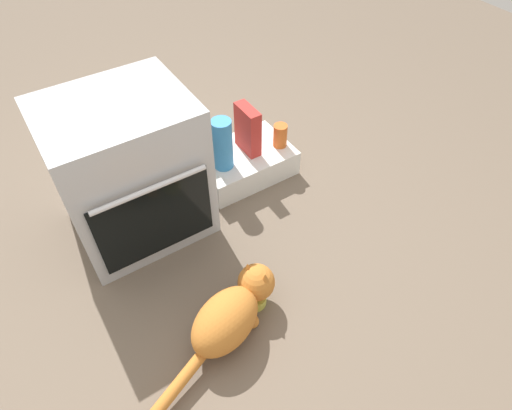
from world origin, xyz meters
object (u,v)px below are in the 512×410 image
cat (231,313)px  water_bottle (222,144)px  oven (129,172)px  pantry_cabinet (244,162)px  cereal_box (248,130)px  food_bowl (254,298)px  juice_carton (202,138)px  sauce_jar (280,136)px

cat → water_bottle: size_ratio=2.38×
oven → pantry_cabinet: 0.73m
pantry_cabinet → cereal_box: cereal_box is taller
food_bowl → juice_carton: (0.22, 0.89, 0.25)m
oven → food_bowl: (0.24, -0.73, -0.34)m
pantry_cabinet → juice_carton: 0.31m
sauce_jar → pantry_cabinet: bearing=163.4°
cat → juice_carton: size_ratio=2.97×
juice_carton → pantry_cabinet: bearing=-26.7°
pantry_cabinet → cereal_box: (0.04, 0.01, 0.22)m
food_bowl → sauce_jar: (0.64, 0.72, 0.20)m
food_bowl → cat: (-0.15, -0.06, 0.10)m
cat → pantry_cabinet: bearing=34.1°
sauce_jar → juice_carton: 0.45m
pantry_cabinet → sauce_jar: (0.21, -0.06, 0.15)m
water_bottle → juice_carton: (-0.05, 0.14, -0.03)m
oven → cereal_box: bearing=4.8°
cat → water_bottle: 0.93m
sauce_jar → juice_carton: size_ratio=0.58×
cereal_box → sauce_jar: size_ratio=2.00×
cat → juice_carton: 1.03m
pantry_cabinet → food_bowl: 0.89m
food_bowl → oven: bearing=108.1°
food_bowl → cat: cat is taller
water_bottle → juice_carton: bearing=110.1°
food_bowl → pantry_cabinet: bearing=61.2°
pantry_cabinet → water_bottle: (-0.15, -0.04, 0.23)m
juice_carton → sauce_jar: bearing=-21.8°
pantry_cabinet → juice_carton: bearing=153.3°
pantry_cabinet → cereal_box: bearing=11.4°
oven → pantry_cabinet: size_ratio=1.37×
sauce_jar → cereal_box: bearing=158.2°
oven → juice_carton: oven is taller
oven → sauce_jar: 0.89m
oven → juice_carton: (0.46, 0.16, -0.10)m
food_bowl → cereal_box: (0.47, 0.79, 0.27)m
cat → juice_carton: juice_carton is taller
juice_carton → cereal_box: bearing=-21.7°
pantry_cabinet → food_bowl: size_ratio=4.81×
oven → sauce_jar: size_ratio=5.36×
pantry_cabinet → water_bottle: bearing=-165.3°
oven → juice_carton: bearing=18.6°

